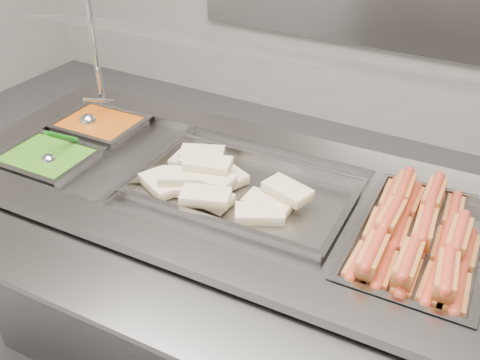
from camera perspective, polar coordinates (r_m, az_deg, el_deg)
The scene contains 11 objects.
steam_counter at distance 1.89m, azimuth -1.28°, elevation -10.86°, with size 1.78×0.84×0.84m.
tray_rail at distance 1.35m, azimuth -11.24°, elevation -11.77°, with size 1.68×0.41×0.05m.
sneeze_guard at distance 1.64m, azimuth 1.84°, elevation 13.31°, with size 1.55×0.33×0.41m.
pan_hotdogs at distance 1.52m, azimuth 18.46°, elevation -6.94°, with size 0.34×0.52×0.09m.
pan_wraps at distance 1.62m, azimuth 0.29°, elevation -1.43°, with size 0.65×0.40×0.07m.
pan_beans at distance 2.05m, azimuth -14.59°, elevation 5.00°, with size 0.29×0.23×0.09m.
pan_peas at distance 1.89m, azimuth -19.74°, elevation 1.43°, with size 0.29×0.23×0.09m.
hotdogs_in_buns at distance 1.48m, azimuth 18.30°, elevation -5.82°, with size 0.30×0.49×0.11m.
tortilla_wraps at distance 1.62m, azimuth -2.76°, elevation -0.06°, with size 0.53×0.31×0.09m.
ladle at distance 2.05m, azimuth -15.80°, elevation 6.13°, with size 0.07×0.19×0.13m.
serving_spoon at distance 1.84m, azimuth -19.49°, elevation 2.38°, with size 0.05×0.17×0.13m.
Camera 1 is at (0.57, -0.80, 1.73)m, focal length 40.00 mm.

